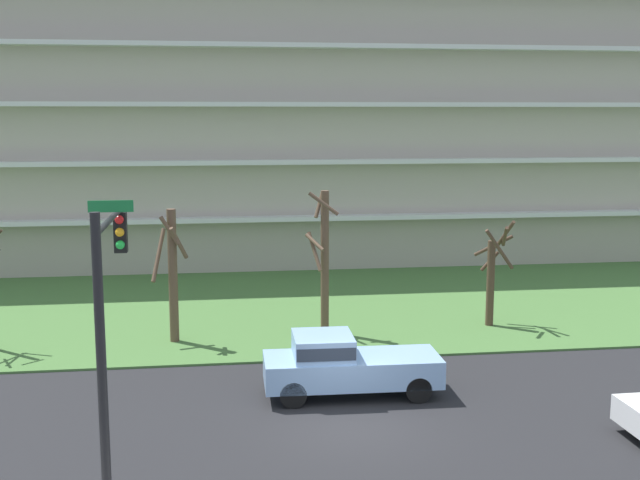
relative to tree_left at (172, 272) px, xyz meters
The scene contains 8 objects.
ground 10.72m from the tree_left, 59.73° to the right, with size 160.00×160.00×0.00m, color #232326.
grass_lawn_strip 7.76m from the tree_left, 44.08° to the left, with size 80.00×16.00×0.08m, color #477238.
apartment_building 20.86m from the tree_left, 74.77° to the left, with size 49.86×13.20×18.17m.
tree_left is the anchor object (origin of this frame).
tree_center 5.82m from the tree_left, ahead, with size 1.24×1.21×5.70m.
tree_right 12.77m from the tree_left, ahead, with size 1.62×1.86×4.43m.
pickup_blue_near_left 8.63m from the tree_left, 49.64° to the right, with size 5.44×2.11×1.95m.
traffic_signal_mast 14.42m from the tree_left, 91.87° to the right, with size 0.90×4.10×6.92m.
Camera 1 is at (-3.63, -20.78, 8.63)m, focal length 44.78 mm.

